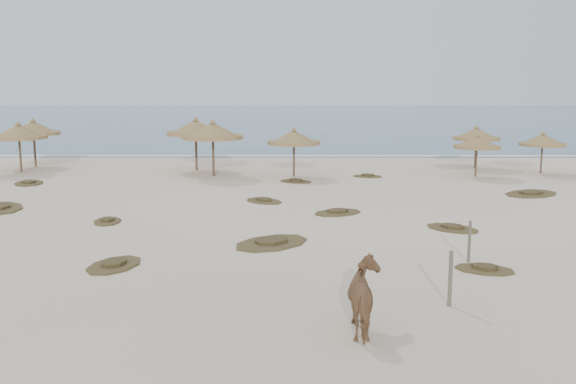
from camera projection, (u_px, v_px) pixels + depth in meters
name	position (u px, v px, depth m)	size (l,w,h in m)	color
ground	(228.00, 250.00, 20.21)	(160.00, 160.00, 0.00)	beige
ocean	(277.00, 118.00, 94.12)	(200.00, 100.00, 0.01)	navy
foam_line	(263.00, 156.00, 45.83)	(70.00, 0.60, 0.01)	silver
palapa_0	(19.00, 132.00, 37.24)	(3.75, 3.75, 3.00)	brown
palapa_1	(33.00, 129.00, 39.79)	(3.66, 3.66, 3.04)	brown
palapa_2	(196.00, 128.00, 38.12)	(3.75, 3.75, 3.22)	brown
palapa_3	(213.00, 132.00, 35.64)	(3.52, 3.52, 3.21)	brown
palapa_4	(294.00, 138.00, 35.59)	(3.68, 3.68, 2.76)	brown
palapa_5	(477.00, 143.00, 35.49)	(3.26, 3.26, 2.45)	brown
palapa_6	(476.00, 134.00, 39.16)	(3.60, 3.60, 2.65)	brown
palapa_7	(543.00, 140.00, 36.81)	(2.68, 2.68, 2.46)	brown
horse	(368.00, 298.00, 13.43)	(0.82, 1.81, 1.53)	#936442
fence_post_near	(450.00, 279.00, 15.03)	(0.10, 0.10, 1.34)	brown
fence_post_far	(469.00, 242.00, 18.72)	(0.09, 0.09, 1.24)	brown
scrub_2	(107.00, 221.00, 24.19)	(1.22, 1.68, 0.16)	brown
scrub_3	(338.00, 212.00, 25.83)	(2.44, 2.17, 0.16)	brown
scrub_4	(452.00, 228.00, 23.04)	(2.31, 2.28, 0.16)	brown
scrub_5	(531.00, 193.00, 30.17)	(3.50, 3.27, 0.16)	brown
scrub_6	(29.00, 183.00, 33.32)	(2.03, 2.52, 0.16)	brown
scrub_7	(296.00, 181.00, 33.89)	(2.09, 1.81, 0.16)	brown
scrub_9	(271.00, 242.00, 20.95)	(3.24, 3.23, 0.16)	brown
scrub_10	(367.00, 176.00, 35.75)	(1.81, 1.38, 0.16)	brown
scrub_11	(114.00, 264.00, 18.41)	(1.87, 2.33, 0.16)	brown
scrub_12	(484.00, 269.00, 17.99)	(1.93, 1.60, 0.16)	brown
scrub_13	(264.00, 201.00, 28.33)	(2.19, 2.18, 0.16)	brown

